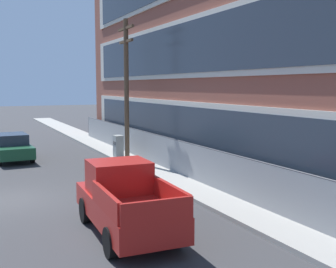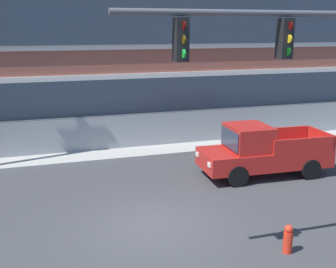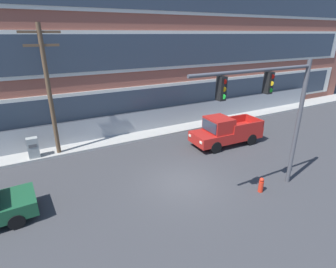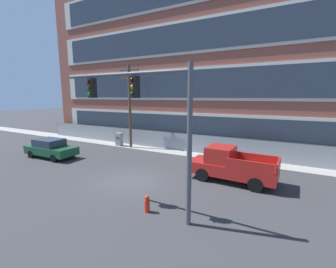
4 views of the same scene
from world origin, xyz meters
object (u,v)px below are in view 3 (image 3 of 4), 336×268
pickup_truck_red (225,132)px  utility_pole_near_corner (48,87)px  traffic_signal_mast (275,103)px  fire_hydrant (261,185)px  electrical_cabinet (33,149)px

pickup_truck_red → utility_pole_near_corner: size_ratio=0.65×
traffic_signal_mast → pickup_truck_red: size_ratio=1.26×
pickup_truck_red → fire_hydrant: 6.00m
pickup_truck_red → utility_pole_near_corner: utility_pole_near_corner is taller
pickup_truck_red → fire_hydrant: bearing=-112.6°
electrical_cabinet → fire_hydrant: size_ratio=1.86×
electrical_cabinet → fire_hydrant: electrical_cabinet is taller
utility_pole_near_corner → electrical_cabinet: bearing=-178.0°
pickup_truck_red → utility_pole_near_corner: bearing=159.9°
utility_pole_near_corner → fire_hydrant: utility_pole_near_corner is taller
traffic_signal_mast → pickup_truck_red: bearing=68.2°
traffic_signal_mast → electrical_cabinet: (-9.73, 9.32, -3.80)m
pickup_truck_red → utility_pole_near_corner: 11.70m
pickup_truck_red → utility_pole_near_corner: (-10.51, 3.85, 3.42)m
electrical_cabinet → utility_pole_near_corner: bearing=2.0°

